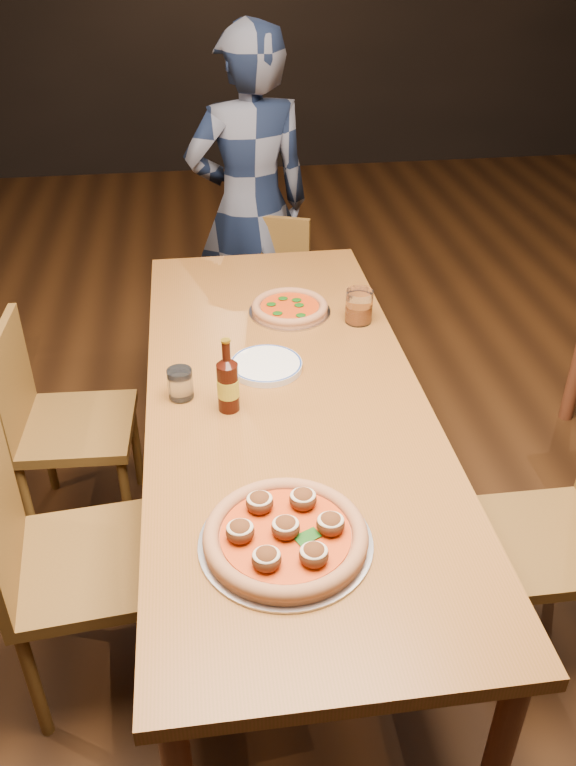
{
  "coord_description": "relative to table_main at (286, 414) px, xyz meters",
  "views": [
    {
      "loc": [
        -0.23,
        -1.77,
        1.97
      ],
      "look_at": [
        0.0,
        -0.05,
        0.82
      ],
      "focal_mm": 35.0,
      "sensor_mm": 36.0,
      "label": 1
    }
  ],
  "objects": [
    {
      "name": "ground",
      "position": [
        0.0,
        0.0,
        -0.68
      ],
      "size": [
        9.0,
        9.0,
        0.0
      ],
      "primitive_type": "plane",
      "color": "black"
    },
    {
      "name": "table_main",
      "position": [
        0.0,
        0.0,
        0.0
      ],
      "size": [
        0.8,
        2.0,
        0.75
      ],
      "color": "brown",
      "rests_on": "ground"
    },
    {
      "name": "chair_main_nw",
      "position": [
        -0.58,
        -0.29,
        -0.23
      ],
      "size": [
        0.45,
        0.45,
        0.9
      ],
      "primitive_type": null,
      "rotation": [
        0.0,
        0.0,
        1.66
      ],
      "color": "brown",
      "rests_on": "ground"
    },
    {
      "name": "chair_main_sw",
      "position": [
        -0.69,
        0.38,
        -0.26
      ],
      "size": [
        0.41,
        0.41,
        0.84
      ],
      "primitive_type": null,
      "rotation": [
        0.0,
        0.0,
        1.52
      ],
      "color": "brown",
      "rests_on": "ground"
    },
    {
      "name": "chair_main_e",
      "position": [
        0.71,
        -0.36,
        -0.26
      ],
      "size": [
        0.39,
        0.39,
        0.84
      ],
      "primitive_type": null,
      "rotation": [
        0.0,
        0.0,
        -1.57
      ],
      "color": "brown",
      "rests_on": "ground"
    },
    {
      "name": "chair_end",
      "position": [
        0.04,
        1.17,
        -0.27
      ],
      "size": [
        0.49,
        0.49,
        0.81
      ],
      "primitive_type": null,
      "rotation": [
        0.0,
        0.0,
        -0.34
      ],
      "color": "brown",
      "rests_on": "ground"
    },
    {
      "name": "pizza_meatball",
      "position": [
        -0.08,
        -0.59,
        0.1
      ],
      "size": [
        0.39,
        0.39,
        0.07
      ],
      "rotation": [
        0.0,
        0.0,
        -0.28
      ],
      "color": "#B7B7BF",
      "rests_on": "table_main"
    },
    {
      "name": "pizza_margherita",
      "position": [
        0.08,
        0.49,
        0.09
      ],
      "size": [
        0.28,
        0.28,
        0.04
      ],
      "rotation": [
        0.0,
        0.0,
        -0.2
      ],
      "color": "#B7B7BF",
      "rests_on": "table_main"
    },
    {
      "name": "plate_stack",
      "position": [
        -0.04,
        0.14,
        0.08
      ],
      "size": [
        0.22,
        0.22,
        0.02
      ],
      "primitive_type": "cylinder",
      "color": "white",
      "rests_on": "table_main"
    },
    {
      "name": "beer_bottle",
      "position": [
        -0.17,
        -0.05,
        0.15
      ],
      "size": [
        0.06,
        0.06,
        0.22
      ],
      "rotation": [
        0.0,
        0.0,
        -0.11
      ],
      "color": "black",
      "rests_on": "table_main"
    },
    {
      "name": "water_glass",
      "position": [
        -0.3,
        0.02,
        0.12
      ],
      "size": [
        0.07,
        0.07,
        0.09
      ],
      "primitive_type": "cylinder",
      "color": "white",
      "rests_on": "table_main"
    },
    {
      "name": "amber_glass",
      "position": [
        0.3,
        0.4,
        0.13
      ],
      "size": [
        0.09,
        0.09,
        0.11
      ],
      "primitive_type": "cylinder",
      "color": "#924210",
      "rests_on": "table_main"
    },
    {
      "name": "diner",
      "position": [
        0.03,
        1.44,
        0.1
      ],
      "size": [
        0.63,
        0.48,
        1.56
      ],
      "primitive_type": "imported",
      "rotation": [
        0.0,
        0.0,
        3.34
      ],
      "color": "black",
      "rests_on": "ground"
    }
  ]
}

